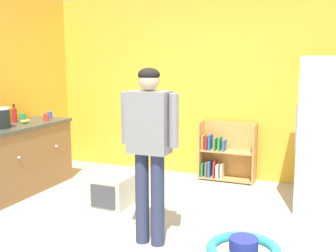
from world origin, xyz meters
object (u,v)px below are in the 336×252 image
red_cup (46,117)px  blue_cup (50,115)px  standing_person (149,141)px  refrigerator (331,135)px  bookshelf (224,155)px  pet_carrier (114,190)px  ketchup_bottle (14,115)px  banana_bunch (26,121)px  green_cup (22,117)px

red_cup → blue_cup: bearing=118.7°
standing_person → red_cup: 2.45m
refrigerator → bookshelf: bearing=152.9°
pet_carrier → blue_cup: 1.73m
bookshelf → pet_carrier: 1.80m
ketchup_bottle → refrigerator: bearing=9.4°
bookshelf → refrigerator: bearing=-27.1°
pet_carrier → banana_bunch: bearing=175.0°
blue_cup → green_cup: 0.38m
ketchup_bottle → red_cup: bearing=43.9°
refrigerator → red_cup: bearing=-174.3°
refrigerator → pet_carrier: bearing=-162.1°
bookshelf → banana_bunch: (-2.37, -1.38, 0.56)m
standing_person → ketchup_bottle: 2.60m
red_cup → refrigerator: bearing=5.7°
pet_carrier → blue_cup: (-1.41, 0.64, 0.77)m
red_cup → standing_person: bearing=-29.8°
green_cup → banana_bunch: bearing=-40.9°
pet_carrier → green_cup: (-1.63, 0.33, 0.77)m
standing_person → ketchup_bottle: (-2.42, 0.93, -0.00)m
refrigerator → standing_person: size_ratio=1.07×
refrigerator → ketchup_bottle: 4.03m
green_cup → ketchup_bottle: bearing=-76.3°
blue_cup → refrigerator: bearing=2.0°
blue_cup → green_cup: size_ratio=1.00×
refrigerator → blue_cup: size_ratio=18.74×
ketchup_bottle → blue_cup: bearing=71.7°
refrigerator → pet_carrier: refrigerator is taller
refrigerator → pet_carrier: (-2.39, -0.77, -0.71)m
red_cup → banana_bunch: bearing=-111.2°
pet_carrier → banana_bunch: 1.59m
bookshelf → blue_cup: bearing=-160.1°
red_cup → blue_cup: size_ratio=1.00×
pet_carrier → refrigerator: bearing=17.9°
banana_bunch → ketchup_bottle: ketchup_bottle is taller
refrigerator → pet_carrier: size_ratio=3.22×
bookshelf → green_cup: bearing=-155.8°
ketchup_bottle → red_cup: 0.42m
bookshelf → pet_carrier: size_ratio=1.54×
red_cup → blue_cup: (-0.13, 0.23, 0.00)m
refrigerator → green_cup: (-4.03, -0.44, 0.06)m
banana_bunch → red_cup: bearing=68.8°
refrigerator → banana_bunch: (-3.79, -0.65, 0.04)m
bookshelf → red_cup: (-2.26, -1.09, 0.58)m
bookshelf → pet_carrier: bearing=-123.0°
bookshelf → ketchup_bottle: 2.98m
bookshelf → standing_person: size_ratio=0.51×
bookshelf → blue_cup: size_ratio=8.95×
refrigerator → green_cup: size_ratio=18.74×
red_cup → blue_cup: same height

